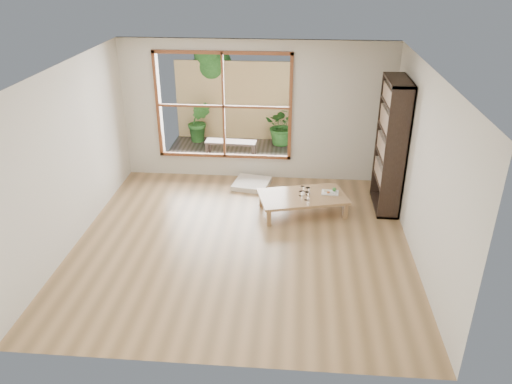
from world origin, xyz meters
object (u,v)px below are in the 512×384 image
(low_table, at_px, (303,197))
(garden_bench, at_px, (231,144))
(bookshelf, at_px, (391,146))
(food_tray, at_px, (331,192))

(low_table, distance_m, garden_bench, 2.79)
(low_table, relative_size, garden_bench, 1.46)
(bookshelf, bearing_deg, food_tray, -167.03)
(bookshelf, distance_m, food_tray, 1.23)
(low_table, distance_m, food_tray, 0.50)
(low_table, distance_m, bookshelf, 1.67)
(low_table, xyz_separation_m, food_tray, (0.47, 0.14, 0.06))
(food_tray, bearing_deg, low_table, -158.67)
(low_table, height_order, bookshelf, bookshelf)
(low_table, relative_size, bookshelf, 0.72)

